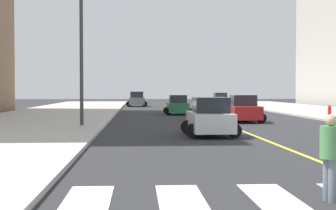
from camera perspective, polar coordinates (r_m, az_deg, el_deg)
lane_divider_paint at (r=45.24m, az=3.33°, el=-0.92°), size 0.16×80.00×0.01m
car_white_nearest at (r=22.93m, az=4.80°, el=-1.47°), size 2.47×3.96×1.77m
car_yellow_second at (r=62.60m, az=6.00°, el=0.55°), size 2.48×3.94×1.75m
car_gray_third at (r=63.07m, az=-3.58°, el=0.63°), size 2.64×4.23×1.89m
car_green_fourth at (r=42.47m, az=1.11°, el=-0.05°), size 2.34×3.74×1.67m
car_red_fifth at (r=33.06m, az=8.63°, el=-0.50°), size 2.57×4.02×1.77m
pedestrian_crossing at (r=9.91m, az=18.12°, el=-5.30°), size 0.41×0.41×1.65m
fire_hydrant at (r=36.79m, az=17.99°, el=-0.73°), size 0.26×0.26×0.89m
street_lamp at (r=28.22m, az=-9.88°, el=7.61°), size 0.44×0.44×8.34m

